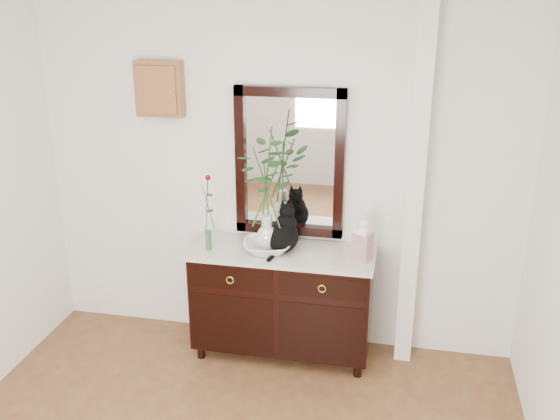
% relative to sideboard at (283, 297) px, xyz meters
% --- Properties ---
extents(wall_back, '(3.60, 0.04, 2.70)m').
position_rel_sideboard_xyz_m(wall_back, '(-0.10, 0.25, 0.88)').
color(wall_back, white).
rests_on(wall_back, ground).
extents(pilaster, '(0.12, 0.20, 2.70)m').
position_rel_sideboard_xyz_m(pilaster, '(0.90, 0.17, 0.88)').
color(pilaster, white).
rests_on(pilaster, ground).
extents(sideboard, '(1.33, 0.52, 0.82)m').
position_rel_sideboard_xyz_m(sideboard, '(0.00, 0.00, 0.00)').
color(sideboard, black).
rests_on(sideboard, ground).
extents(wall_mirror, '(0.80, 0.06, 1.10)m').
position_rel_sideboard_xyz_m(wall_mirror, '(-0.00, 0.24, 0.97)').
color(wall_mirror, black).
rests_on(wall_mirror, wall_back).
extents(key_cabinet, '(0.35, 0.10, 0.40)m').
position_rel_sideboard_xyz_m(key_cabinet, '(-0.95, 0.21, 1.48)').
color(key_cabinet, brown).
rests_on(key_cabinet, wall_back).
extents(cat, '(0.30, 0.34, 0.34)m').
position_rel_sideboard_xyz_m(cat, '(0.00, 0.00, 0.55)').
color(cat, black).
rests_on(cat, sideboard).
extents(lotus_bowl, '(0.41, 0.41, 0.08)m').
position_rel_sideboard_xyz_m(lotus_bowl, '(-0.11, -0.04, 0.42)').
color(lotus_bowl, white).
rests_on(lotus_bowl, sideboard).
extents(vase_branches, '(0.52, 0.52, 0.91)m').
position_rel_sideboard_xyz_m(vase_branches, '(-0.11, -0.04, 0.85)').
color(vase_branches, silver).
rests_on(vase_branches, lotus_bowl).
extents(bud_vase_rose, '(0.09, 0.09, 0.58)m').
position_rel_sideboard_xyz_m(bud_vase_rose, '(-0.53, -0.09, 0.66)').
color(bud_vase_rose, '#316A39').
rests_on(bud_vase_rose, sideboard).
extents(ginger_jar, '(0.15, 0.15, 0.32)m').
position_rel_sideboard_xyz_m(ginger_jar, '(0.57, -0.04, 0.53)').
color(ginger_jar, silver).
rests_on(ginger_jar, sideboard).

